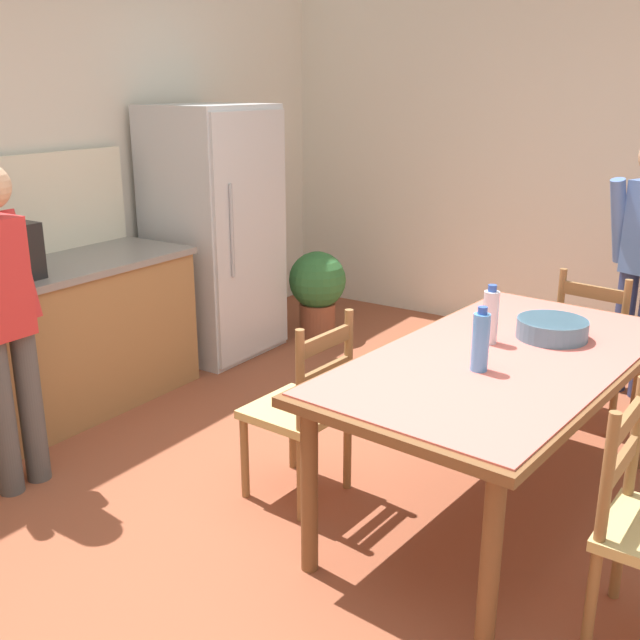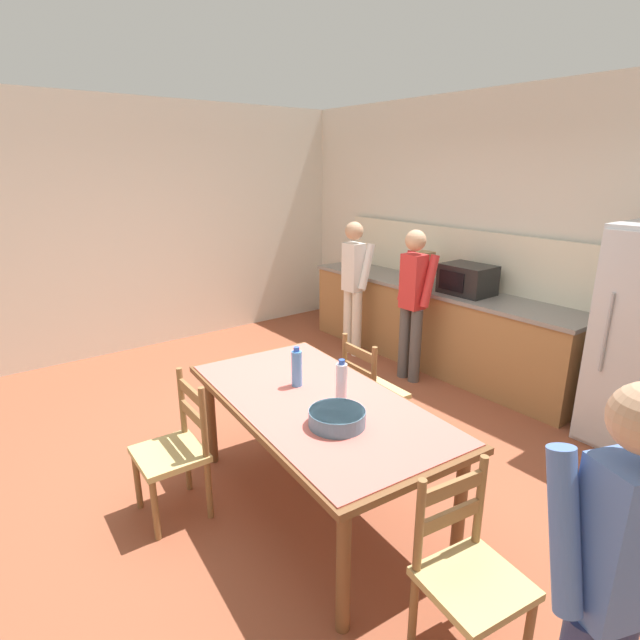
# 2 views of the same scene
# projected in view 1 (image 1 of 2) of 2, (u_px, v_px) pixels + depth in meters

# --- Properties ---
(ground_plane) EXTENTS (8.32, 8.32, 0.00)m
(ground_plane) POSITION_uv_depth(u_px,v_px,m) (375.00, 543.00, 3.22)
(ground_plane) COLOR brown
(wall_right) EXTENTS (0.12, 5.20, 2.90)m
(wall_right) POSITION_uv_depth(u_px,v_px,m) (604.00, 148.00, 5.37)
(wall_right) COLOR silver
(wall_right) RESTS_ON ground
(refrigerator) EXTENTS (0.79, 0.73, 1.76)m
(refrigerator) POSITION_uv_depth(u_px,v_px,m) (214.00, 233.00, 5.31)
(refrigerator) COLOR silver
(refrigerator) RESTS_ON ground
(dining_table) EXTENTS (1.99, 1.14, 0.77)m
(dining_table) POSITION_uv_depth(u_px,v_px,m) (503.00, 371.00, 3.25)
(dining_table) COLOR brown
(dining_table) RESTS_ON ground
(bottle_near_centre) EXTENTS (0.07, 0.07, 0.27)m
(bottle_near_centre) POSITION_uv_depth(u_px,v_px,m) (480.00, 341.00, 3.01)
(bottle_near_centre) COLOR #4C8ED6
(bottle_near_centre) RESTS_ON dining_table
(bottle_off_centre) EXTENTS (0.07, 0.07, 0.27)m
(bottle_off_centre) POSITION_uv_depth(u_px,v_px,m) (490.00, 316.00, 3.34)
(bottle_off_centre) COLOR silver
(bottle_off_centre) RESTS_ON dining_table
(serving_bowl) EXTENTS (0.32, 0.32, 0.09)m
(serving_bowl) POSITION_uv_depth(u_px,v_px,m) (552.00, 327.00, 3.42)
(serving_bowl) COLOR slate
(serving_bowl) RESTS_ON dining_table
(chair_head_end) EXTENTS (0.46, 0.47, 0.91)m
(chair_head_end) POSITION_uv_depth(u_px,v_px,m) (596.00, 350.00, 4.26)
(chair_head_end) COLOR olive
(chair_head_end) RESTS_ON ground
(chair_side_far_left) EXTENTS (0.44, 0.42, 0.91)m
(chair_side_far_left) POSITION_uv_depth(u_px,v_px,m) (302.00, 410.00, 3.47)
(chair_side_far_left) COLOR olive
(chair_side_far_left) RESTS_ON ground
(person_at_counter) EXTENTS (0.39, 0.27, 1.57)m
(person_at_counter) POSITION_uv_depth(u_px,v_px,m) (3.00, 314.00, 3.43)
(person_at_counter) COLOR #4C4C4C
(person_at_counter) RESTS_ON ground
(potted_plant) EXTENTS (0.44, 0.44, 0.67)m
(potted_plant) POSITION_uv_depth(u_px,v_px,m) (317.00, 288.00, 5.77)
(potted_plant) COLOR brown
(potted_plant) RESTS_ON ground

